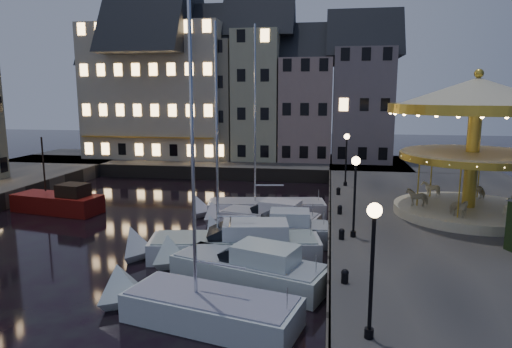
% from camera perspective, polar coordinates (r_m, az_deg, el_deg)
% --- Properties ---
extents(ground, '(160.00, 160.00, 0.00)m').
position_cam_1_polar(ground, '(24.35, -5.44, -10.61)').
color(ground, black).
rests_on(ground, ground).
extents(quay_east, '(16.00, 56.00, 1.30)m').
position_cam_1_polar(quay_east, '(30.23, 24.60, -6.10)').
color(quay_east, '#474442').
rests_on(quay_east, ground).
extents(quay_north, '(44.00, 12.00, 1.30)m').
position_cam_1_polar(quay_north, '(52.52, -6.21, 1.24)').
color(quay_north, '#474442').
rests_on(quay_north, ground).
extents(quaywall_e, '(0.15, 44.00, 1.30)m').
position_cam_1_polar(quaywall_e, '(29.12, 9.17, -5.89)').
color(quaywall_e, '#47423A').
rests_on(quaywall_e, ground).
extents(quaywall_n, '(48.00, 0.15, 1.30)m').
position_cam_1_polar(quaywall_n, '(46.28, -5.79, 0.07)').
color(quaywall_n, '#47423A').
rests_on(quaywall_n, ground).
extents(streetlamp_a, '(0.44, 0.44, 4.17)m').
position_cam_1_polar(streetlamp_a, '(13.85, 14.38, -9.37)').
color(streetlamp_a, black).
rests_on(streetlamp_a, quay_east).
extents(streetlamp_b, '(0.44, 0.44, 4.17)m').
position_cam_1_polar(streetlamp_b, '(23.51, 12.28, -1.36)').
color(streetlamp_b, black).
rests_on(streetlamp_b, quay_east).
extents(streetlamp_c, '(0.44, 0.44, 4.17)m').
position_cam_1_polar(streetlamp_c, '(36.84, 11.22, 2.70)').
color(streetlamp_c, black).
rests_on(streetlamp_c, quay_east).
extents(bollard_a, '(0.30, 0.30, 0.57)m').
position_cam_1_polar(bollard_a, '(18.40, 11.05, -12.36)').
color(bollard_a, black).
rests_on(bollard_a, quay_east).
extents(bollard_b, '(0.30, 0.30, 0.57)m').
position_cam_1_polar(bollard_b, '(23.58, 10.66, -7.32)').
color(bollard_b, black).
rests_on(bollard_b, quay_east).
extents(bollard_c, '(0.30, 0.30, 0.57)m').
position_cam_1_polar(bollard_c, '(28.40, 10.43, -4.35)').
color(bollard_c, black).
rests_on(bollard_c, quay_east).
extents(bollard_d, '(0.30, 0.30, 0.57)m').
position_cam_1_polar(bollard_d, '(33.76, 10.26, -2.07)').
color(bollard_d, black).
rests_on(bollard_d, quay_east).
extents(townhouse_na, '(5.50, 8.00, 12.80)m').
position_cam_1_polar(townhouse_na, '(57.90, -16.98, 8.75)').
color(townhouse_na, gray).
rests_on(townhouse_na, quay_north).
extents(townhouse_nb, '(6.16, 8.00, 13.80)m').
position_cam_1_polar(townhouse_nb, '(55.72, -11.90, 9.46)').
color(townhouse_nb, tan).
rests_on(townhouse_nb, quay_north).
extents(townhouse_nc, '(6.82, 8.00, 14.80)m').
position_cam_1_polar(townhouse_nc, '(53.86, -5.80, 10.14)').
color(townhouse_nc, gray).
rests_on(townhouse_nc, quay_north).
extents(townhouse_nd, '(5.50, 8.00, 15.80)m').
position_cam_1_polar(townhouse_nd, '(52.67, 0.35, 10.74)').
color(townhouse_nd, '#A8A987').
rests_on(townhouse_nd, quay_north).
extents(townhouse_ne, '(6.16, 8.00, 12.80)m').
position_cam_1_polar(townhouse_ne, '(52.11, 6.36, 9.04)').
color(townhouse_ne, gray).
rests_on(townhouse_ne, quay_north).
extents(townhouse_nf, '(6.82, 8.00, 13.80)m').
position_cam_1_polar(townhouse_nf, '(52.15, 13.11, 9.40)').
color(townhouse_nf, slate).
rests_on(townhouse_nf, quay_north).
extents(hotel_corner, '(17.60, 9.00, 16.80)m').
position_cam_1_polar(hotel_corner, '(55.72, -11.90, 11.00)').
color(hotel_corner, beige).
rests_on(hotel_corner, quay_north).
extents(motorboat_a, '(7.76, 4.15, 12.87)m').
position_cam_1_polar(motorboat_a, '(18.17, -7.24, -16.23)').
color(motorboat_a, silver).
rests_on(motorboat_a, ground).
extents(motorboat_b, '(8.19, 4.74, 2.15)m').
position_cam_1_polar(motorboat_b, '(21.34, -1.89, -11.76)').
color(motorboat_b, silver).
rests_on(motorboat_b, ground).
extents(motorboat_c, '(10.00, 4.23, 13.24)m').
position_cam_1_polar(motorboat_c, '(24.34, -3.55, -8.89)').
color(motorboat_c, silver).
rests_on(motorboat_c, ground).
extents(motorboat_d, '(7.01, 2.72, 2.15)m').
position_cam_1_polar(motorboat_d, '(26.68, 1.77, -7.27)').
color(motorboat_d, '#B6BEC7').
rests_on(motorboat_d, ground).
extents(motorboat_e, '(7.36, 3.61, 2.15)m').
position_cam_1_polar(motorboat_e, '(29.30, 0.91, -5.69)').
color(motorboat_e, silver).
rests_on(motorboat_e, ground).
extents(motorboat_f, '(9.26, 3.73, 12.24)m').
position_cam_1_polar(motorboat_f, '(32.23, 0.28, -4.44)').
color(motorboat_f, silver).
rests_on(motorboat_f, ground).
extents(red_fishing_boat, '(6.93, 3.40, 5.69)m').
position_cam_1_polar(red_fishing_boat, '(36.38, -23.39, -3.35)').
color(red_fishing_boat, maroon).
rests_on(red_fishing_boat, ground).
extents(carousel, '(9.92, 9.92, 8.68)m').
position_cam_1_polar(carousel, '(29.75, 25.73, 6.05)').
color(carousel, beige).
rests_on(carousel, quay_east).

